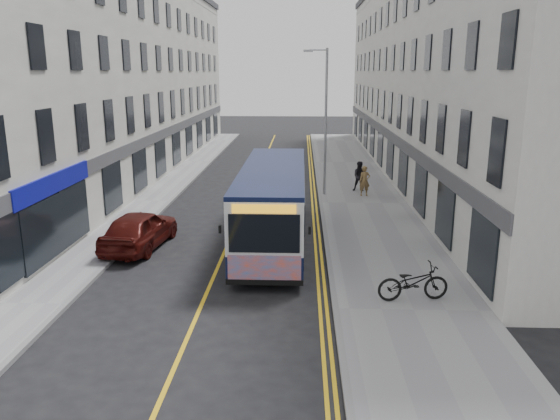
# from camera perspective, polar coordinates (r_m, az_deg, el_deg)

# --- Properties ---
(ground) EXTENTS (140.00, 140.00, 0.00)m
(ground) POSITION_cam_1_polar(r_m,az_deg,el_deg) (17.57, -7.68, -8.63)
(ground) COLOR black
(ground) RESTS_ON ground
(pavement_east) EXTENTS (4.50, 64.00, 0.12)m
(pavement_east) POSITION_cam_1_polar(r_m,az_deg,el_deg) (28.92, 8.76, 0.64)
(pavement_east) COLOR gray
(pavement_east) RESTS_ON ground
(pavement_west) EXTENTS (2.00, 64.00, 0.12)m
(pavement_west) POSITION_cam_1_polar(r_m,az_deg,el_deg) (29.82, -13.26, 0.84)
(pavement_west) COLOR gray
(pavement_west) RESTS_ON ground
(kerb_east) EXTENTS (0.18, 64.00, 0.13)m
(kerb_east) POSITION_cam_1_polar(r_m,az_deg,el_deg) (28.75, 4.30, 0.70)
(kerb_east) COLOR slate
(kerb_east) RESTS_ON ground
(kerb_west) EXTENTS (0.18, 64.00, 0.13)m
(kerb_west) POSITION_cam_1_polar(r_m,az_deg,el_deg) (29.56, -11.39, 0.83)
(kerb_west) COLOR slate
(kerb_west) RESTS_ON ground
(road_centre_line) EXTENTS (0.12, 64.00, 0.01)m
(road_centre_line) POSITION_cam_1_polar(r_m,az_deg,el_deg) (28.90, -3.66, 0.65)
(road_centre_line) COLOR gold
(road_centre_line) RESTS_ON ground
(road_dbl_yellow_inner) EXTENTS (0.10, 64.00, 0.01)m
(road_dbl_yellow_inner) POSITION_cam_1_polar(r_m,az_deg,el_deg) (28.75, 3.40, 0.59)
(road_dbl_yellow_inner) COLOR gold
(road_dbl_yellow_inner) RESTS_ON ground
(road_dbl_yellow_outer) EXTENTS (0.10, 64.00, 0.01)m
(road_dbl_yellow_outer) POSITION_cam_1_polar(r_m,az_deg,el_deg) (28.76, 3.80, 0.58)
(road_dbl_yellow_outer) COLOR gold
(road_dbl_yellow_outer) RESTS_ON ground
(terrace_east) EXTENTS (6.00, 46.00, 13.00)m
(terrace_east) POSITION_cam_1_polar(r_m,az_deg,el_deg) (37.90, 15.75, 13.32)
(terrace_east) COLOR silver
(terrace_east) RESTS_ON ground
(terrace_west) EXTENTS (6.00, 46.00, 13.00)m
(terrace_west) POSITION_cam_1_polar(r_m,az_deg,el_deg) (38.82, -16.10, 13.31)
(terrace_west) COLOR silver
(terrace_west) RESTS_ON ground
(streetlamp) EXTENTS (1.32, 0.18, 8.00)m
(streetlamp) POSITION_cam_1_polar(r_m,az_deg,el_deg) (30.05, 4.65, 9.63)
(streetlamp) COLOR #989AA1
(streetlamp) RESTS_ON ground
(city_bus) EXTENTS (2.51, 10.76, 3.13)m
(city_bus) POSITION_cam_1_polar(r_m,az_deg,el_deg) (21.93, -0.71, 0.86)
(city_bus) COLOR #0B1233
(city_bus) RESTS_ON ground
(bicycle) EXTENTS (2.24, 1.07, 1.13)m
(bicycle) POSITION_cam_1_polar(r_m,az_deg,el_deg) (16.92, 13.73, -7.35)
(bicycle) COLOR black
(bicycle) RESTS_ON pavement_east
(pedestrian_near) EXTENTS (0.65, 0.47, 1.65)m
(pedestrian_near) POSITION_cam_1_polar(r_m,az_deg,el_deg) (30.41, 8.84, 3.02)
(pedestrian_near) COLOR olive
(pedestrian_near) RESTS_ON pavement_east
(pedestrian_far) EXTENTS (0.89, 0.73, 1.71)m
(pedestrian_far) POSITION_cam_1_polar(r_m,az_deg,el_deg) (31.58, 8.37, 3.50)
(pedestrian_far) COLOR black
(pedestrian_far) RESTS_ON pavement_east
(car_white) EXTENTS (1.40, 3.87, 1.27)m
(car_white) POSITION_cam_1_polar(r_m,az_deg,el_deg) (37.89, 0.51, 4.93)
(car_white) COLOR white
(car_white) RESTS_ON ground
(car_maroon) EXTENTS (2.35, 4.70, 1.54)m
(car_maroon) POSITION_cam_1_polar(r_m,az_deg,el_deg) (22.19, -14.47, -1.96)
(car_maroon) COLOR #450F0B
(car_maroon) RESTS_ON ground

